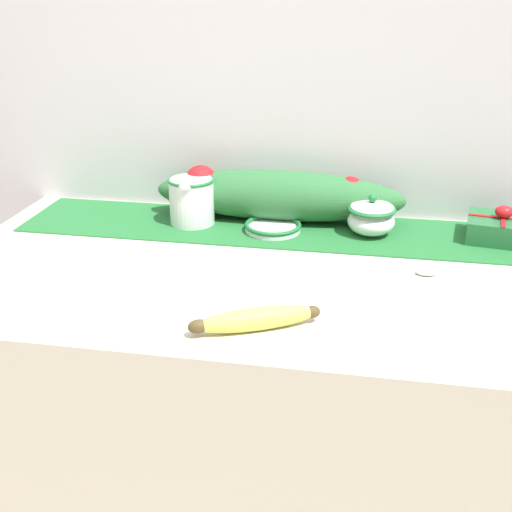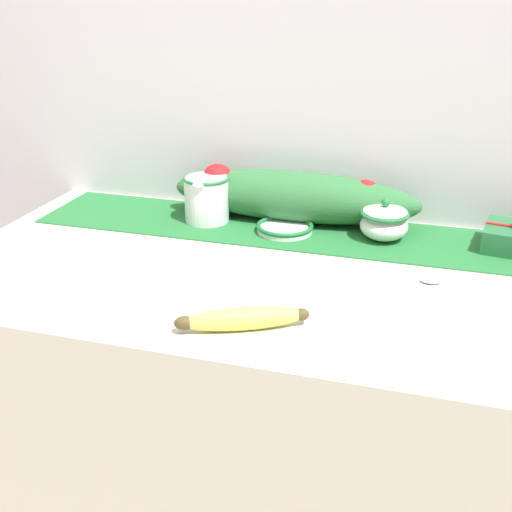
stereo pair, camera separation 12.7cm
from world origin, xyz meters
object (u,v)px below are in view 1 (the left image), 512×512
(small_dish, at_px, (272,227))
(banana, at_px, (256,319))
(cream_pitcher, at_px, (192,199))
(sugar_bowl, at_px, (371,217))
(spoon, at_px, (419,272))
(gift_box, at_px, (501,228))

(small_dish, bearing_deg, banana, -84.76)
(cream_pitcher, distance_m, small_dish, 0.21)
(cream_pitcher, height_order, sugar_bowl, cream_pitcher)
(sugar_bowl, height_order, spoon, sugar_bowl)
(spoon, relative_size, gift_box, 1.17)
(banana, xyz_separation_m, spoon, (0.29, 0.28, -0.02))
(banana, distance_m, gift_box, 0.70)
(sugar_bowl, distance_m, banana, 0.52)
(spoon, xyz_separation_m, gift_box, (0.19, 0.22, 0.03))
(sugar_bowl, height_order, gift_box, sugar_bowl)
(cream_pitcher, distance_m, banana, 0.54)
(sugar_bowl, bearing_deg, spoon, -63.30)
(banana, relative_size, gift_box, 1.32)
(small_dish, distance_m, banana, 0.47)
(gift_box, bearing_deg, cream_pitcher, -178.64)
(sugar_bowl, xyz_separation_m, spoon, (0.10, -0.20, -0.04))
(small_dish, relative_size, spoon, 0.69)
(small_dish, relative_size, banana, 0.61)
(sugar_bowl, distance_m, gift_box, 0.30)
(small_dish, xyz_separation_m, banana, (0.04, -0.46, 0.01))
(cream_pitcher, xyz_separation_m, spoon, (0.53, -0.20, -0.06))
(sugar_bowl, relative_size, banana, 0.51)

